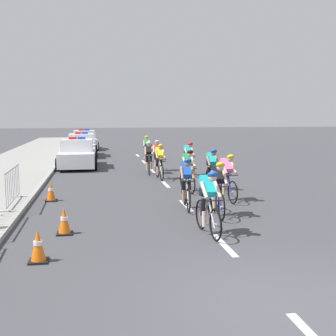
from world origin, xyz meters
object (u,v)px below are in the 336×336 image
Objects in this scene: cyclist_second at (218,188)px; cyclist_sixth at (212,169)px; traffic_cone_near at (51,191)px; cyclist_tenth at (149,157)px; cyclist_fifth at (188,170)px; cyclist_seventh at (160,161)px; cyclist_ninth at (157,155)px; cyclist_third at (187,182)px; police_car_second at (82,146)px; traffic_cone_mid at (38,246)px; police_car_third at (84,141)px; cyclist_eleventh at (147,148)px; traffic_cone_far at (64,221)px; police_car_nearest at (78,154)px; crowd_barrier_rear at (13,186)px; cyclist_fourth at (227,177)px; cyclist_lead at (208,201)px; cyclist_eighth at (188,158)px.

cyclist_sixth is (0.90, 3.97, 0.00)m from cyclist_second.
cyclist_tenth is at bearing 56.10° from traffic_cone_near.
cyclist_seventh is (-0.58, 3.03, 0.00)m from cyclist_fifth.
cyclist_ninth is 1.08m from cyclist_tenth.
cyclist_third and cyclist_ninth have the same top height.
cyclist_fifth and cyclist_sixth have the same top height.
police_car_second reaches higher than cyclist_tenth.
cyclist_ninth reaches higher than traffic_cone_mid.
cyclist_third and cyclist_seventh have the same top height.
traffic_cone_mid is at bearing -145.67° from cyclist_second.
police_car_third reaches higher than traffic_cone_near.
traffic_cone_near is (-4.30, -10.69, -0.48)m from cyclist_eleventh.
cyclist_second is at bearing 15.56° from traffic_cone_far.
police_car_nearest reaches higher than cyclist_third.
traffic_cone_far is (1.71, -3.12, -0.34)m from crowd_barrier_rear.
police_car_third is (-5.10, 21.10, -0.11)m from cyclist_fourth.
cyclist_tenth is at bearing 73.23° from traffic_cone_mid.
traffic_cone_mid is at bearing -74.69° from crowd_barrier_rear.
police_car_second reaches higher than traffic_cone_near.
cyclist_fourth and cyclist_eleventh have the same top height.
cyclist_sixth is 19.79m from police_car_third.
cyclist_sixth is 3.22m from cyclist_seventh.
police_car_third is (-3.85, 9.53, -0.11)m from cyclist_eleventh.
cyclist_eighth is (1.56, 9.49, 0.00)m from cyclist_lead.
cyclist_sixth and cyclist_ninth have the same top height.
crowd_barrier_rear is at bearing -98.65° from police_car_nearest.
police_car_nearest reaches higher than cyclist_ninth.
cyclist_tenth is 2.69× the size of traffic_cone_mid.
cyclist_second is 2.16m from cyclist_fourth.
cyclist_fourth is (1.50, 0.93, 0.00)m from cyclist_third.
cyclist_fifth is 1.00× the size of cyclist_sixth.
cyclist_sixth and cyclist_tenth have the same top height.
cyclist_sixth is (1.61, 5.67, 0.00)m from cyclist_lead.
police_car_third reaches higher than cyclist_second.
cyclist_lead is 2.69× the size of traffic_cone_near.
cyclist_lead is 19.52m from police_car_second.
police_car_third is 7.08× the size of traffic_cone_near.
cyclist_fifth is at bearing 11.33° from traffic_cone_near.
crowd_barrier_rear is (-5.69, 2.01, -0.14)m from cyclist_second.
cyclist_lead is 2.69× the size of traffic_cone_far.
traffic_cone_mid is at bearing -160.99° from cyclist_lead.
cyclist_lead reaches higher than traffic_cone_near.
cyclist_fifth is at bearing -169.19° from cyclist_sixth.
police_car_nearest is 12.69m from traffic_cone_far.
cyclist_fifth is 14.33m from police_car_second.
cyclist_seventh is 1.00× the size of cyclist_tenth.
cyclist_sixth is at bearing -89.17° from cyclist_eighth.
cyclist_second is at bearing -84.90° from cyclist_seventh.
cyclist_fifth is (-0.03, 3.79, 0.00)m from cyclist_second.
cyclist_sixth is at bearing 11.24° from traffic_cone_near.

